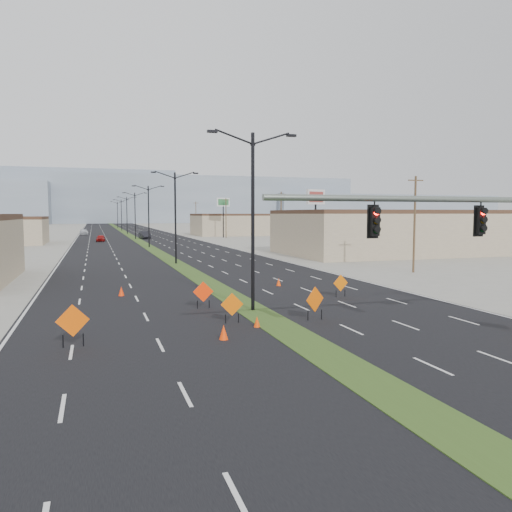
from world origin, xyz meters
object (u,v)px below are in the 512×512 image
object	(u,v)px
cone_3	(121,291)
construction_sign_1	(203,293)
cone_0	(224,332)
streetlight_4	(127,214)
car_far	(84,232)
cone_2	(279,282)
streetlight_1	(175,215)
streetlight_3	(135,214)
streetlight_0	(253,215)
car_left	(101,238)
construction_sign_5	(341,284)
car_mid	(145,235)
streetlight_5	(121,214)
streetlight_6	(117,214)
cone_1	(257,322)
construction_sign_3	(315,300)
streetlight_2	(149,214)
pole_sign_east_far	(223,205)
pole_sign_east_near	(316,202)
construction_sign_2	(232,306)
construction_sign_0	(73,322)

from	to	relation	value
cone_3	construction_sign_1	bearing A→B (deg)	-54.36
construction_sign_1	cone_0	size ratio (longest dim) A/B	2.36
streetlight_4	car_far	world-z (taller)	streetlight_4
cone_2	streetlight_1	bearing A→B (deg)	103.93
car_far	streetlight_3	bearing A→B (deg)	-71.91
streetlight_0	car_left	distance (m)	76.84
streetlight_0	construction_sign_5	distance (m)	8.75
streetlight_0	car_mid	world-z (taller)	streetlight_0
construction_sign_5	streetlight_5	bearing A→B (deg)	85.57
streetlight_6	cone_1	distance (m)	172.16
streetlight_6	construction_sign_3	distance (m)	171.53
streetlight_2	car_far	xyz separation A→B (m)	(-11.08, 55.11, -4.71)
streetlight_4	streetlight_6	size ratio (longest dim) A/B	1.00
cone_3	streetlight_4	bearing A→B (deg)	86.23
construction_sign_3	streetlight_5	bearing A→B (deg)	66.37
streetlight_1	streetlight_4	bearing A→B (deg)	90.00
streetlight_0	cone_1	bearing A→B (deg)	-104.91
streetlight_3	construction_sign_1	world-z (taller)	streetlight_3
car_far	pole_sign_east_far	bearing A→B (deg)	-44.76
streetlight_4	streetlight_5	bearing A→B (deg)	90.00
streetlight_0	cone_3	bearing A→B (deg)	132.50
cone_2	pole_sign_east_near	distance (m)	26.60
streetlight_2	cone_1	world-z (taller)	streetlight_2
streetlight_0	car_left	world-z (taller)	streetlight_0
cone_0	cone_2	bearing A→B (deg)	61.07
streetlight_3	cone_0	distance (m)	90.12
cone_0	construction_sign_3	bearing A→B (deg)	24.08
pole_sign_east_far	car_far	bearing A→B (deg)	146.39
car_mid	pole_sign_east_near	xyz separation A→B (m)	(16.05, -53.95, 6.09)
car_mid	cone_3	world-z (taller)	car_mid
streetlight_4	streetlight_0	bearing A→B (deg)	-90.00
car_mid	cone_2	bearing A→B (deg)	-95.15
streetlight_0	car_mid	size ratio (longest dim) A/B	2.00
construction_sign_2	pole_sign_east_near	xyz separation A→B (m)	(20.05, 33.55, 6.01)
streetlight_0	streetlight_6	distance (m)	168.00
streetlight_0	car_left	size ratio (longest dim) A/B	2.56
construction_sign_1	construction_sign_0	bearing A→B (deg)	-131.32
construction_sign_1	pole_sign_east_near	size ratio (longest dim) A/B	0.19
streetlight_2	construction_sign_2	bearing A→B (deg)	-91.95
streetlight_1	streetlight_2	xyz separation A→B (m)	(0.00, 28.00, 0.00)
streetlight_1	pole_sign_east_near	bearing A→B (deg)	8.57
streetlight_1	cone_2	xyz separation A→B (m)	(4.81, -19.39, -5.12)
pole_sign_east_far	pole_sign_east_near	bearing A→B (deg)	-84.83
cone_1	construction_sign_3	bearing A→B (deg)	10.42
streetlight_5	pole_sign_east_far	size ratio (longest dim) A/B	1.10
streetlight_3	pole_sign_east_near	distance (m)	56.28
cone_3	pole_sign_east_near	xyz separation A→B (m)	(24.93, 23.21, 6.59)
cone_2	cone_3	size ratio (longest dim) A/B	0.91
streetlight_1	streetlight_6	world-z (taller)	same
car_far	construction_sign_1	size ratio (longest dim) A/B	3.07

